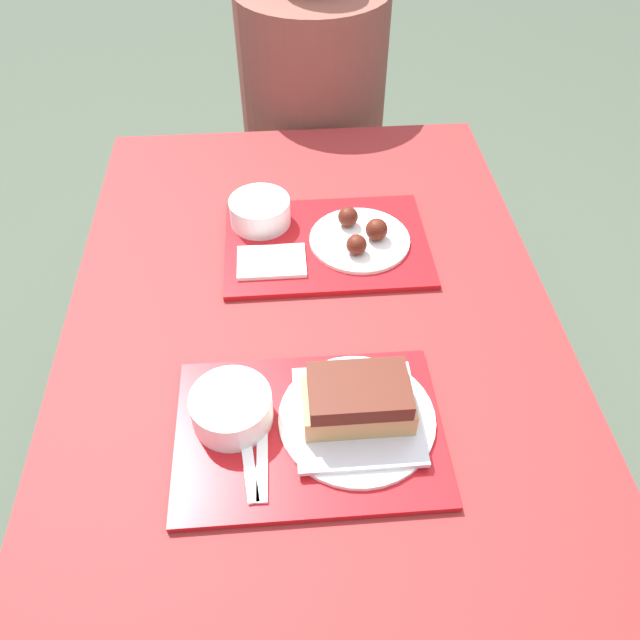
# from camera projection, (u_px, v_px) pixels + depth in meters

# --- Properties ---
(ground_plane) EXTENTS (12.00, 12.00, 0.00)m
(ground_plane) POSITION_uv_depth(u_px,v_px,m) (316.00, 532.00, 1.58)
(ground_plane) COLOR #424C3D
(picnic_table) EXTENTS (0.87, 1.41, 0.72)m
(picnic_table) POSITION_uv_depth(u_px,v_px,m) (315.00, 382.00, 1.12)
(picnic_table) COLOR maroon
(picnic_table) RESTS_ON ground_plane
(picnic_bench_far) EXTENTS (0.82, 0.28, 0.47)m
(picnic_bench_far) POSITION_uv_depth(u_px,v_px,m) (294.00, 189.00, 1.92)
(picnic_bench_far) COLOR maroon
(picnic_bench_far) RESTS_ON ground_plane
(tray_near) EXTENTS (0.40, 0.28, 0.01)m
(tray_near) POSITION_uv_depth(u_px,v_px,m) (309.00, 432.00, 0.93)
(tray_near) COLOR #B21419
(tray_near) RESTS_ON picnic_table
(tray_far) EXTENTS (0.40, 0.28, 0.01)m
(tray_far) POSITION_uv_depth(u_px,v_px,m) (327.00, 244.00, 1.23)
(tray_far) COLOR #B21419
(tray_far) RESTS_ON picnic_table
(bowl_coleslaw_near) EXTENTS (0.12, 0.12, 0.05)m
(bowl_coleslaw_near) POSITION_uv_depth(u_px,v_px,m) (231.00, 407.00, 0.92)
(bowl_coleslaw_near) COLOR white
(bowl_coleslaw_near) RESTS_ON tray_near
(brisket_sandwich_plate) EXTENTS (0.24, 0.24, 0.09)m
(brisket_sandwich_plate) POSITION_uv_depth(u_px,v_px,m) (358.00, 407.00, 0.91)
(brisket_sandwich_plate) COLOR white
(brisket_sandwich_plate) RESTS_ON tray_near
(plastic_fork_near) EXTENTS (0.04, 0.17, 0.00)m
(plastic_fork_near) POSITION_uv_depth(u_px,v_px,m) (247.00, 450.00, 0.90)
(plastic_fork_near) COLOR white
(plastic_fork_near) RESTS_ON tray_near
(plastic_knife_near) EXTENTS (0.02, 0.17, 0.00)m
(plastic_knife_near) POSITION_uv_depth(u_px,v_px,m) (262.00, 448.00, 0.90)
(plastic_knife_near) COLOR white
(plastic_knife_near) RESTS_ON tray_near
(condiment_packet) EXTENTS (0.04, 0.03, 0.01)m
(condiment_packet) POSITION_uv_depth(u_px,v_px,m) (326.00, 393.00, 0.97)
(condiment_packet) COLOR #3F3F47
(condiment_packet) RESTS_ON tray_near
(bowl_coleslaw_far) EXTENTS (0.12, 0.12, 0.05)m
(bowl_coleslaw_far) POSITION_uv_depth(u_px,v_px,m) (260.00, 210.00, 1.24)
(bowl_coleslaw_far) COLOR white
(bowl_coleslaw_far) RESTS_ON tray_far
(wings_plate_far) EXTENTS (0.20, 0.20, 0.05)m
(wings_plate_far) POSITION_uv_depth(u_px,v_px,m) (360.00, 236.00, 1.21)
(wings_plate_far) COLOR white
(wings_plate_far) RESTS_ON tray_far
(napkin_far) EXTENTS (0.13, 0.09, 0.01)m
(napkin_far) POSITION_uv_depth(u_px,v_px,m) (272.00, 262.00, 1.18)
(napkin_far) COLOR white
(napkin_far) RESTS_ON tray_far
(person_seated_across) EXTENTS (0.39, 0.39, 0.69)m
(person_seated_across) POSITION_uv_depth(u_px,v_px,m) (313.00, 77.00, 1.67)
(person_seated_across) COLOR brown
(person_seated_across) RESTS_ON picnic_bench_far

